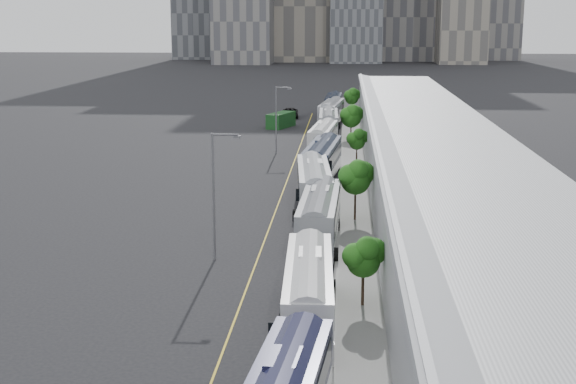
# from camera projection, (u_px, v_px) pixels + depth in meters

# --- Properties ---
(sidewalk) EXTENTS (10.00, 170.00, 0.12)m
(sidewalk) POSITION_uv_depth(u_px,v_px,m) (397.00, 224.00, 66.54)
(sidewalk) COLOR gray
(sidewalk) RESTS_ON ground
(lane_line) EXTENTS (0.12, 160.00, 0.02)m
(lane_line) POSITION_uv_depth(u_px,v_px,m) (271.00, 223.00, 67.30)
(lane_line) COLOR gold
(lane_line) RESTS_ON ground
(depot) EXTENTS (12.45, 160.40, 7.20)m
(depot) POSITION_uv_depth(u_px,v_px,m) (447.00, 184.00, 65.53)
(depot) COLOR gray
(depot) RESTS_ON ground
(bus_2) EXTENTS (3.09, 13.04, 3.79)m
(bus_2) POSITION_uv_depth(u_px,v_px,m) (309.00, 296.00, 44.71)
(bus_2) COLOR silver
(bus_2) RESTS_ON ground
(bus_3) EXTENTS (3.09, 13.63, 3.96)m
(bus_3) POSITION_uv_depth(u_px,v_px,m) (319.00, 221.00, 61.00)
(bus_3) COLOR slate
(bus_3) RESTS_ON ground
(bus_4) EXTENTS (3.83, 14.16, 4.09)m
(bus_4) POSITION_uv_depth(u_px,v_px,m) (314.00, 190.00, 72.14)
(bus_4) COLOR #A7ABB1
(bus_4) RESTS_ON ground
(bus_5) EXTENTS (4.01, 14.13, 4.07)m
(bus_5) POSITION_uv_depth(u_px,v_px,m) (322.00, 163.00, 85.34)
(bus_5) COLOR black
(bus_5) RESTS_ON ground
(bus_6) EXTENTS (3.58, 12.81, 3.69)m
(bus_6) POSITION_uv_depth(u_px,v_px,m) (323.00, 140.00, 102.54)
(bus_6) COLOR silver
(bus_6) RESTS_ON ground
(bus_7) EXTENTS (2.97, 13.17, 3.83)m
(bus_7) POSITION_uv_depth(u_px,v_px,m) (328.00, 126.00, 116.18)
(bus_7) COLOR slate
(bus_7) RESTS_ON ground
(bus_8) EXTENTS (4.07, 13.73, 3.95)m
(bus_8) POSITION_uv_depth(u_px,v_px,m) (331.00, 114.00, 129.57)
(bus_8) COLOR #ACAEB6
(bus_8) RESTS_ON ground
(bus_9) EXTENTS (2.92, 12.84, 3.74)m
(bus_9) POSITION_uv_depth(u_px,v_px,m) (333.00, 106.00, 143.03)
(bus_9) COLOR #161F33
(bus_9) RESTS_ON ground
(tree_1) EXTENTS (2.03, 2.03, 4.18)m
(tree_1) POSITION_uv_depth(u_px,v_px,m) (363.00, 256.00, 47.02)
(tree_1) COLOR black
(tree_1) RESTS_ON ground
(tree_2) EXTENTS (2.57, 2.57, 5.26)m
(tree_2) POSITION_uv_depth(u_px,v_px,m) (356.00, 175.00, 67.09)
(tree_2) COLOR black
(tree_2) RESTS_ON ground
(tree_3) EXTENTS (1.85, 1.85, 4.63)m
(tree_3) POSITION_uv_depth(u_px,v_px,m) (357.00, 139.00, 89.00)
(tree_3) COLOR black
(tree_3) RESTS_ON ground
(tree_4) EXTENTS (2.91, 2.91, 5.04)m
(tree_4) POSITION_uv_depth(u_px,v_px,m) (351.00, 114.00, 113.16)
(tree_4) COLOR black
(tree_4) RESTS_ON ground
(tree_5) EXTENTS (2.44, 2.44, 4.87)m
(tree_5) POSITION_uv_depth(u_px,v_px,m) (352.00, 96.00, 140.45)
(tree_5) COLOR black
(tree_5) RESTS_ON ground
(street_lamp_near) EXTENTS (2.04, 0.22, 9.08)m
(street_lamp_near) POSITION_uv_depth(u_px,v_px,m) (216.00, 188.00, 55.86)
(street_lamp_near) COLOR #59595E
(street_lamp_near) RESTS_ON ground
(street_lamp_far) EXTENTS (2.04, 0.22, 8.44)m
(street_lamp_far) POSITION_uv_depth(u_px,v_px,m) (278.00, 115.00, 101.36)
(street_lamp_far) COLOR #59595E
(street_lamp_far) RESTS_ON ground
(shipping_container) EXTENTS (4.33, 6.95, 2.32)m
(shipping_container) POSITION_uv_depth(u_px,v_px,m) (281.00, 120.00, 126.30)
(shipping_container) COLOR #123C16
(shipping_container) RESTS_ON ground
(suv) EXTENTS (3.16, 6.19, 1.67)m
(suv) POSITION_uv_depth(u_px,v_px,m) (290.00, 113.00, 138.64)
(suv) COLOR black
(suv) RESTS_ON ground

